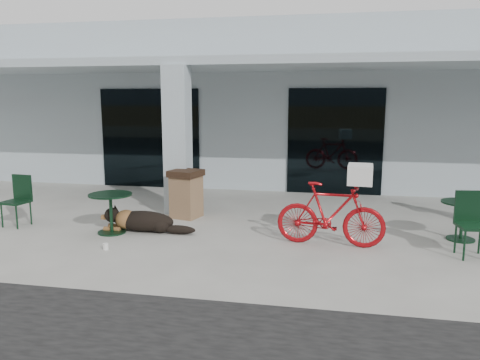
% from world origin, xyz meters
% --- Properties ---
extents(ground, '(80.00, 80.00, 0.00)m').
position_xyz_m(ground, '(0.00, 0.00, 0.00)').
color(ground, '#ADABA3').
rests_on(ground, ground).
extents(building, '(22.00, 7.00, 4.50)m').
position_xyz_m(building, '(0.00, 8.50, 2.25)').
color(building, '#A2AEB7').
rests_on(building, ground).
extents(storefront_glass_left, '(2.80, 0.06, 2.70)m').
position_xyz_m(storefront_glass_left, '(-3.20, 4.98, 1.35)').
color(storefront_glass_left, black).
rests_on(storefront_glass_left, ground).
extents(storefront_glass_right, '(2.40, 0.06, 2.70)m').
position_xyz_m(storefront_glass_right, '(1.80, 4.98, 1.35)').
color(storefront_glass_right, black).
rests_on(storefront_glass_right, ground).
extents(column, '(0.50, 0.50, 3.12)m').
position_xyz_m(column, '(-1.50, 2.30, 1.56)').
color(column, '#A2AEB7').
rests_on(column, ground).
extents(overhang, '(22.00, 2.80, 0.18)m').
position_xyz_m(overhang, '(0.00, 3.60, 3.21)').
color(overhang, '#A2AEB7').
rests_on(overhang, column).
extents(bicycle, '(1.82, 0.64, 1.08)m').
position_xyz_m(bicycle, '(1.74, 0.52, 0.54)').
color(bicycle, '#AC0D14').
rests_on(bicycle, ground).
extents(laundry_basket, '(0.43, 0.55, 0.31)m').
position_xyz_m(laundry_basket, '(2.19, 0.49, 1.23)').
color(laundry_basket, white).
rests_on(laundry_basket, bicycle).
extents(dog, '(1.37, 0.53, 0.45)m').
position_xyz_m(dog, '(-1.66, 0.70, 0.22)').
color(dog, black).
rests_on(dog, ground).
extents(cup_near_dog, '(0.11, 0.11, 0.11)m').
position_xyz_m(cup_near_dog, '(-1.86, -0.42, 0.05)').
color(cup_near_dog, white).
rests_on(cup_near_dog, ground).
extents(cafe_table_near, '(0.83, 0.83, 0.73)m').
position_xyz_m(cafe_table_near, '(-2.20, 0.51, 0.37)').
color(cafe_table_near, '#11331D').
rests_on(cafe_table_near, ground).
extents(cafe_chair_near, '(0.51, 0.54, 0.98)m').
position_xyz_m(cafe_chair_near, '(-4.22, 0.60, 0.49)').
color(cafe_chair_near, '#11331D').
rests_on(cafe_chair_near, ground).
extents(cafe_table_far, '(0.84, 0.84, 0.68)m').
position_xyz_m(cafe_table_far, '(3.99, 1.28, 0.34)').
color(cafe_table_far, '#11331D').
rests_on(cafe_table_far, ground).
extents(cafe_chair_far_a, '(0.51, 0.55, 1.02)m').
position_xyz_m(cafe_chair_far_a, '(3.91, 0.35, 0.51)').
color(cafe_chair_far_a, '#11331D').
rests_on(cafe_chair_far_a, ground).
extents(cup_on_table, '(0.10, 0.10, 0.11)m').
position_xyz_m(cup_on_table, '(4.15, 1.35, 0.74)').
color(cup_on_table, white).
rests_on(cup_on_table, cafe_table_far).
extents(trash_receptacle, '(0.71, 0.71, 0.99)m').
position_xyz_m(trash_receptacle, '(-1.20, 1.89, 0.50)').
color(trash_receptacle, '#816043').
rests_on(trash_receptacle, ground).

